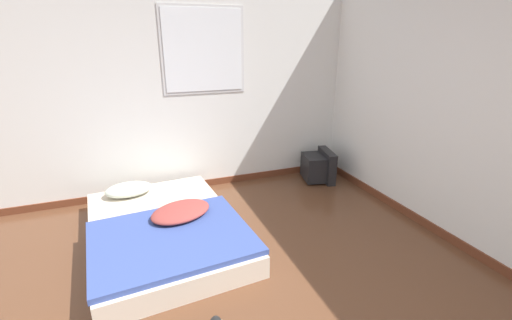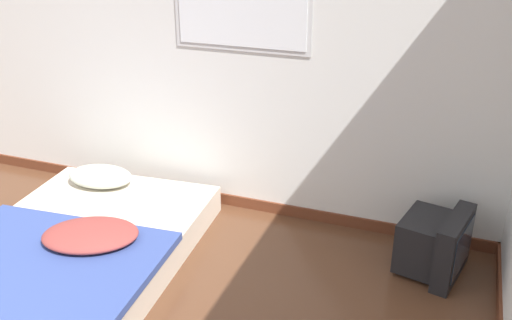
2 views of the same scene
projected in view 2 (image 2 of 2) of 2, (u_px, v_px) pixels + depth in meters
wall_back at (152, 39)px, 4.33m from camera, size 7.76×0.08×2.60m
mattress_bed at (73, 250)px, 3.78m from camera, size 1.53×2.09×0.35m
crt_tv at (435, 243)px, 3.71m from camera, size 0.47×0.53×0.44m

